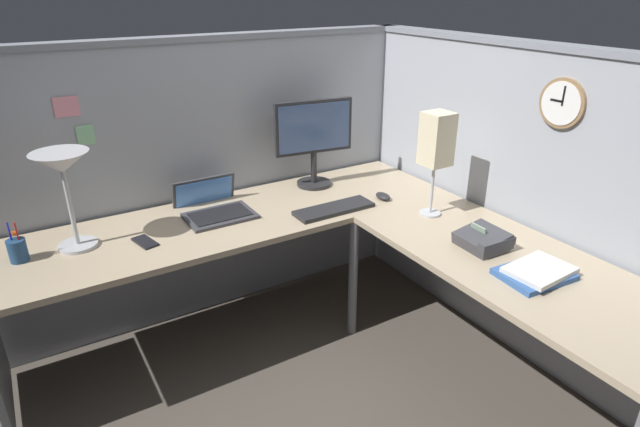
{
  "coord_description": "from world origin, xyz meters",
  "views": [
    {
      "loc": [
        -1.26,
        -1.83,
        1.83
      ],
      "look_at": [
        -0.08,
        0.12,
        0.81
      ],
      "focal_mm": 29.22,
      "sensor_mm": 36.0,
      "label": 1
    }
  ],
  "objects_px": {
    "book_stack": "(536,273)",
    "wall_clock": "(563,103)",
    "monitor": "(314,137)",
    "laptop": "(213,207)",
    "desk_lamp_paper": "(437,142)",
    "computer_mouse": "(383,196)",
    "desk_lamp_dome": "(62,171)",
    "pen_cup": "(18,250)",
    "keyboard": "(334,209)",
    "office_phone": "(483,240)",
    "cell_phone": "(145,242)"
  },
  "relations": [
    {
      "from": "book_stack",
      "to": "wall_clock",
      "type": "distance_m",
      "value": 0.76
    },
    {
      "from": "monitor",
      "to": "laptop",
      "type": "xyz_separation_m",
      "value": [
        -0.64,
        -0.05,
        -0.27
      ]
    },
    {
      "from": "monitor",
      "to": "desk_lamp_paper",
      "type": "relative_size",
      "value": 0.94
    },
    {
      "from": "laptop",
      "to": "book_stack",
      "type": "height_order",
      "value": "laptop"
    },
    {
      "from": "computer_mouse",
      "to": "laptop",
      "type": "bearing_deg",
      "value": 158.65
    },
    {
      "from": "desk_lamp_dome",
      "to": "wall_clock",
      "type": "height_order",
      "value": "wall_clock"
    },
    {
      "from": "pen_cup",
      "to": "book_stack",
      "type": "distance_m",
      "value": 2.17
    },
    {
      "from": "monitor",
      "to": "laptop",
      "type": "distance_m",
      "value": 0.7
    },
    {
      "from": "keyboard",
      "to": "wall_clock",
      "type": "relative_size",
      "value": 1.95
    },
    {
      "from": "keyboard",
      "to": "office_phone",
      "type": "height_order",
      "value": "office_phone"
    },
    {
      "from": "office_phone",
      "to": "desk_lamp_paper",
      "type": "bearing_deg",
      "value": 82.88
    },
    {
      "from": "computer_mouse",
      "to": "wall_clock",
      "type": "xyz_separation_m",
      "value": [
        0.4,
        -0.7,
        0.6
      ]
    },
    {
      "from": "keyboard",
      "to": "computer_mouse",
      "type": "xyz_separation_m",
      "value": [
        0.32,
        -0.01,
        0.01
      ]
    },
    {
      "from": "wall_clock",
      "to": "desk_lamp_paper",
      "type": "bearing_deg",
      "value": 127.77
    },
    {
      "from": "computer_mouse",
      "to": "wall_clock",
      "type": "relative_size",
      "value": 0.47
    },
    {
      "from": "cell_phone",
      "to": "office_phone",
      "type": "height_order",
      "value": "office_phone"
    },
    {
      "from": "office_phone",
      "to": "computer_mouse",
      "type": "bearing_deg",
      "value": 92.55
    },
    {
      "from": "pen_cup",
      "to": "cell_phone",
      "type": "xyz_separation_m",
      "value": [
        0.5,
        -0.11,
        -0.05
      ]
    },
    {
      "from": "book_stack",
      "to": "computer_mouse",
      "type": "bearing_deg",
      "value": 91.23
    },
    {
      "from": "cell_phone",
      "to": "office_phone",
      "type": "bearing_deg",
      "value": -46.37
    },
    {
      "from": "monitor",
      "to": "computer_mouse",
      "type": "relative_size",
      "value": 4.81
    },
    {
      "from": "monitor",
      "to": "computer_mouse",
      "type": "height_order",
      "value": "monitor"
    },
    {
      "from": "cell_phone",
      "to": "wall_clock",
      "type": "distance_m",
      "value": 1.96
    },
    {
      "from": "pen_cup",
      "to": "wall_clock",
      "type": "xyz_separation_m",
      "value": [
        2.16,
        -0.97,
        0.56
      ]
    },
    {
      "from": "laptop",
      "to": "cell_phone",
      "type": "distance_m",
      "value": 0.44
    },
    {
      "from": "computer_mouse",
      "to": "book_stack",
      "type": "xyz_separation_m",
      "value": [
        0.02,
        -0.98,
        0.0
      ]
    },
    {
      "from": "monitor",
      "to": "wall_clock",
      "type": "xyz_separation_m",
      "value": [
        0.62,
        -1.09,
        0.32
      ]
    },
    {
      "from": "desk_lamp_dome",
      "to": "desk_lamp_paper",
      "type": "height_order",
      "value": "desk_lamp_paper"
    },
    {
      "from": "wall_clock",
      "to": "keyboard",
      "type": "bearing_deg",
      "value": 135.49
    },
    {
      "from": "laptop",
      "to": "wall_clock",
      "type": "relative_size",
      "value": 1.73
    },
    {
      "from": "pen_cup",
      "to": "keyboard",
      "type": "bearing_deg",
      "value": -10.14
    },
    {
      "from": "book_stack",
      "to": "wall_clock",
      "type": "bearing_deg",
      "value": 36.18
    },
    {
      "from": "pen_cup",
      "to": "book_stack",
      "type": "bearing_deg",
      "value": -34.98
    },
    {
      "from": "laptop",
      "to": "office_phone",
      "type": "height_order",
      "value": "laptop"
    },
    {
      "from": "monitor",
      "to": "wall_clock",
      "type": "relative_size",
      "value": 2.27
    },
    {
      "from": "monitor",
      "to": "office_phone",
      "type": "height_order",
      "value": "monitor"
    },
    {
      "from": "cell_phone",
      "to": "book_stack",
      "type": "xyz_separation_m",
      "value": [
        1.28,
        -1.13,
        0.02
      ]
    },
    {
      "from": "desk_lamp_dome",
      "to": "cell_phone",
      "type": "xyz_separation_m",
      "value": [
        0.27,
        -0.12,
        -0.36
      ]
    },
    {
      "from": "monitor",
      "to": "keyboard",
      "type": "distance_m",
      "value": 0.48
    },
    {
      "from": "keyboard",
      "to": "cell_phone",
      "type": "height_order",
      "value": "keyboard"
    },
    {
      "from": "laptop",
      "to": "pen_cup",
      "type": "distance_m",
      "value": 0.9
    },
    {
      "from": "monitor",
      "to": "book_stack",
      "type": "xyz_separation_m",
      "value": [
        0.23,
        -1.36,
        -0.27
      ]
    },
    {
      "from": "laptop",
      "to": "office_phone",
      "type": "bearing_deg",
      "value": -49.12
    },
    {
      "from": "office_phone",
      "to": "laptop",
      "type": "bearing_deg",
      "value": 130.88
    },
    {
      "from": "pen_cup",
      "to": "cell_phone",
      "type": "distance_m",
      "value": 0.52
    },
    {
      "from": "cell_phone",
      "to": "keyboard",
      "type": "bearing_deg",
      "value": -22.06
    },
    {
      "from": "laptop",
      "to": "desk_lamp_dome",
      "type": "height_order",
      "value": "desk_lamp_dome"
    },
    {
      "from": "laptop",
      "to": "keyboard",
      "type": "height_order",
      "value": "laptop"
    },
    {
      "from": "keyboard",
      "to": "desk_lamp_paper",
      "type": "height_order",
      "value": "desk_lamp_paper"
    },
    {
      "from": "desk_lamp_paper",
      "to": "wall_clock",
      "type": "height_order",
      "value": "wall_clock"
    }
  ]
}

